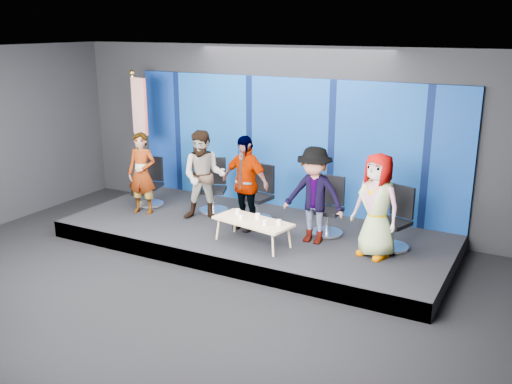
% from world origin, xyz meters
% --- Properties ---
extents(ground, '(10.00, 10.00, 0.00)m').
position_xyz_m(ground, '(0.00, 0.00, 0.00)').
color(ground, black).
rests_on(ground, ground).
extents(room_walls, '(10.02, 8.02, 3.51)m').
position_xyz_m(room_walls, '(0.00, 0.00, 2.43)').
color(room_walls, black).
rests_on(room_walls, ground).
extents(riser, '(7.00, 3.00, 0.30)m').
position_xyz_m(riser, '(0.00, 2.50, 0.15)').
color(riser, black).
rests_on(riser, ground).
extents(backdrop, '(7.00, 0.08, 2.60)m').
position_xyz_m(backdrop, '(0.00, 3.95, 1.60)').
color(backdrop, navy).
rests_on(backdrop, riser).
extents(chair_a, '(0.66, 0.66, 0.98)m').
position_xyz_m(chair_a, '(-2.53, 2.71, 0.62)').
color(chair_a, silver).
rests_on(chair_a, riser).
extents(panelist_a, '(0.65, 0.49, 1.60)m').
position_xyz_m(panelist_a, '(-2.35, 2.24, 1.10)').
color(panelist_a, black).
rests_on(panelist_a, riser).
extents(chair_b, '(0.78, 0.78, 1.06)m').
position_xyz_m(chair_b, '(-1.18, 2.97, 0.65)').
color(chair_b, silver).
rests_on(chair_b, riser).
extents(panelist_b, '(1.02, 0.92, 1.71)m').
position_xyz_m(panelist_b, '(-1.07, 2.47, 1.16)').
color(panelist_b, black).
rests_on(panelist_b, riser).
extents(chair_c, '(0.69, 0.69, 1.06)m').
position_xyz_m(chair_c, '(-0.14, 2.91, 0.65)').
color(chair_c, silver).
rests_on(chair_c, riser).
extents(panelist_c, '(1.06, 0.58, 1.72)m').
position_xyz_m(panelist_c, '(-0.15, 2.41, 1.16)').
color(panelist_c, black).
rests_on(panelist_c, riser).
extents(chair_d, '(0.58, 0.58, 1.02)m').
position_xyz_m(chair_d, '(1.29, 2.86, 0.64)').
color(chair_d, silver).
rests_on(chair_d, riser).
extents(panelist_d, '(1.08, 0.63, 1.66)m').
position_xyz_m(panelist_d, '(1.20, 2.36, 1.13)').
color(panelist_d, black).
rests_on(panelist_d, riser).
extents(chair_e, '(0.74, 0.74, 1.04)m').
position_xyz_m(chair_e, '(2.50, 2.73, 0.64)').
color(chair_e, silver).
rests_on(chair_e, riser).
extents(panelist_e, '(0.95, 0.77, 1.69)m').
position_xyz_m(panelist_e, '(2.31, 2.26, 1.14)').
color(panelist_e, black).
rests_on(panelist_e, riser).
extents(coffee_table, '(1.44, 0.81, 0.42)m').
position_xyz_m(coffee_table, '(0.34, 1.80, 0.68)').
color(coffee_table, tan).
rests_on(coffee_table, riser).
extents(mug_a, '(0.08, 0.08, 0.10)m').
position_xyz_m(mug_a, '(-0.03, 1.94, 0.77)').
color(mug_a, white).
rests_on(mug_a, coffee_table).
extents(mug_b, '(0.07, 0.07, 0.08)m').
position_xyz_m(mug_b, '(0.15, 1.74, 0.76)').
color(mug_b, white).
rests_on(mug_b, coffee_table).
extents(mug_c, '(0.09, 0.09, 0.10)m').
position_xyz_m(mug_c, '(0.39, 1.88, 0.77)').
color(mug_c, white).
rests_on(mug_c, coffee_table).
extents(mug_d, '(0.08, 0.08, 0.10)m').
position_xyz_m(mug_d, '(0.63, 1.68, 0.77)').
color(mug_d, white).
rests_on(mug_d, coffee_table).
extents(mug_e, '(0.08, 0.08, 0.09)m').
position_xyz_m(mug_e, '(0.84, 1.78, 0.77)').
color(mug_e, white).
rests_on(mug_e, coffee_table).
extents(flag_stand, '(0.60, 0.36, 2.68)m').
position_xyz_m(flag_stand, '(-3.12, 3.14, 1.72)').
color(flag_stand, black).
rests_on(flag_stand, riser).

